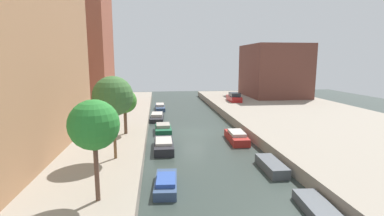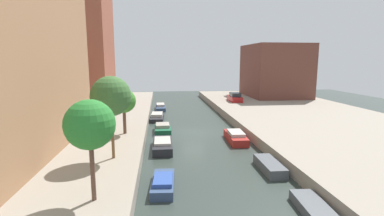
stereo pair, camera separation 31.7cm
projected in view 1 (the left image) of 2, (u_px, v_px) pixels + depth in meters
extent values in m
plane|color=#2D3833|center=(194.00, 132.00, 31.15)|extent=(84.00, 84.00, 0.00)
cube|color=gray|center=(49.00, 132.00, 29.26)|extent=(20.00, 64.00, 1.00)
cube|color=gray|center=(324.00, 124.00, 32.87)|extent=(20.00, 64.00, 1.00)
cube|color=brown|center=(73.00, 30.00, 42.29)|extent=(10.00, 9.85, 22.39)
cube|color=brown|center=(274.00, 71.00, 53.98)|extent=(10.00, 12.22, 9.60)
cylinder|color=brown|center=(97.00, 172.00, 13.69)|extent=(0.22, 0.22, 2.92)
sphere|color=#27772C|center=(94.00, 125.00, 13.31)|extent=(2.38, 2.38, 2.38)
cylinder|color=brown|center=(115.00, 135.00, 19.63)|extent=(0.20, 0.20, 3.38)
sphere|color=#396430|center=(113.00, 96.00, 19.20)|extent=(2.72, 2.72, 2.72)
cylinder|color=brown|center=(125.00, 122.00, 26.40)|extent=(0.29, 0.29, 2.29)
sphere|color=#397A2A|center=(125.00, 101.00, 26.09)|extent=(2.19, 2.19, 2.19)
cube|color=maroon|center=(234.00, 99.00, 47.73)|extent=(1.85, 4.49, 0.84)
cube|color=#1E2328|center=(235.00, 94.00, 47.29)|extent=(1.58, 2.49, 0.63)
cube|color=#33476B|center=(166.00, 184.00, 17.47)|extent=(1.55, 3.67, 0.55)
cube|color=#2D4C9E|center=(166.00, 180.00, 17.14)|extent=(1.25, 2.05, 0.23)
cube|color=#232328|center=(164.00, 146.00, 25.03)|extent=(1.68, 4.44, 0.70)
cube|color=#B2ADA3|center=(164.00, 141.00, 24.83)|extent=(1.41, 2.45, 0.21)
cube|color=#195638|center=(163.00, 130.00, 31.05)|extent=(1.74, 3.47, 0.58)
cube|color=gray|center=(163.00, 125.00, 31.20)|extent=(1.46, 1.92, 0.32)
cube|color=#232328|center=(157.00, 118.00, 37.54)|extent=(1.85, 4.55, 0.50)
cube|color=#B2ADA3|center=(157.00, 114.00, 37.66)|extent=(1.51, 2.53, 0.37)
cube|color=#33476B|center=(160.00, 108.00, 45.29)|extent=(1.53, 4.52, 0.56)
cube|color=#B2ADA3|center=(160.00, 105.00, 45.49)|extent=(1.27, 2.50, 0.36)
cube|color=#4C5156|center=(319.00, 210.00, 14.44)|extent=(1.60, 3.83, 0.53)
cube|color=#4C5156|center=(272.00, 166.00, 20.29)|extent=(1.30, 3.57, 0.67)
cube|color=maroon|center=(237.00, 138.00, 27.61)|extent=(1.70, 4.48, 0.70)
cube|color=#B2ADA3|center=(237.00, 133.00, 27.47)|extent=(1.40, 2.48, 0.29)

